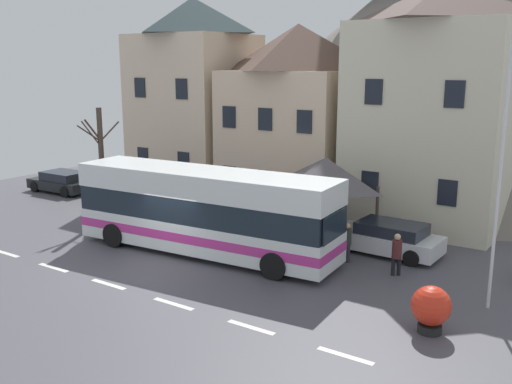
% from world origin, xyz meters
% --- Properties ---
extents(ground_plane, '(40.00, 60.00, 0.07)m').
position_xyz_m(ground_plane, '(0.00, -0.00, -0.03)').
color(ground_plane, '#4D4B53').
extents(townhouse_00, '(6.21, 5.88, 11.21)m').
position_xyz_m(townhouse_00, '(-7.72, 11.91, 5.61)').
color(townhouse_00, beige).
rests_on(townhouse_00, ground_plane).
extents(townhouse_01, '(6.62, 6.29, 9.51)m').
position_xyz_m(townhouse_01, '(-0.79, 12.11, 4.76)').
color(townhouse_01, beige).
rests_on(townhouse_01, ground_plane).
extents(townhouse_02, '(6.90, 6.78, 11.07)m').
position_xyz_m(townhouse_02, '(6.55, 12.36, 5.53)').
color(townhouse_02, beige).
rests_on(townhouse_02, ground_plane).
extents(hilltop_castle, '(39.84, 39.84, 25.47)m').
position_xyz_m(hilltop_castle, '(1.41, 28.55, 8.31)').
color(hilltop_castle, slate).
rests_on(hilltop_castle, ground_plane).
extents(transit_bus, '(11.31, 3.29, 3.39)m').
position_xyz_m(transit_bus, '(0.65, 2.36, 1.71)').
color(transit_bus, white).
rests_on(transit_bus, ground_plane).
extents(bus_shelter, '(3.60, 3.60, 3.71)m').
position_xyz_m(bus_shelter, '(4.06, 6.13, 3.04)').
color(bus_shelter, '#473D33').
rests_on(bus_shelter, ground_plane).
extents(parked_car_00, '(4.08, 2.29, 1.32)m').
position_xyz_m(parked_car_00, '(-6.68, 7.29, 0.65)').
color(parked_car_00, '#2C5937').
rests_on(parked_car_00, ground_plane).
extents(parked_car_01, '(4.39, 2.12, 1.31)m').
position_xyz_m(parked_car_01, '(6.74, 6.45, 0.65)').
color(parked_car_01, silver).
rests_on(parked_car_01, ground_plane).
extents(parked_car_03, '(4.16, 2.08, 1.24)m').
position_xyz_m(parked_car_03, '(-13.60, 6.57, 0.61)').
color(parked_car_03, black).
rests_on(parked_car_03, ground_plane).
extents(pedestrian_00, '(0.32, 0.32, 1.52)m').
position_xyz_m(pedestrian_00, '(5.81, 4.65, 0.79)').
color(pedestrian_00, '#2D2D38').
rests_on(pedestrian_00, ground_plane).
extents(pedestrian_01, '(0.35, 0.35, 1.56)m').
position_xyz_m(pedestrian_01, '(7.94, 4.27, 0.90)').
color(pedestrian_01, black).
rests_on(pedestrian_01, ground_plane).
extents(public_bench, '(1.70, 0.48, 0.87)m').
position_xyz_m(public_bench, '(2.78, 8.13, 0.47)').
color(public_bench, '#473828').
rests_on(public_bench, ground_plane).
extents(flagpole, '(0.95, 0.10, 8.32)m').
position_xyz_m(flagpole, '(11.45, 3.14, 4.75)').
color(flagpole, silver).
rests_on(flagpole, ground_plane).
extents(harbour_buoy, '(1.13, 1.13, 1.38)m').
position_xyz_m(harbour_buoy, '(10.40, 0.42, 0.77)').
color(harbour_buoy, black).
rests_on(harbour_buoy, ground_plane).
extents(bare_tree_00, '(0.90, 1.92, 5.46)m').
position_xyz_m(bare_tree_00, '(-6.69, 3.63, 2.86)').
color(bare_tree_00, '#47382D').
rests_on(bare_tree_00, ground_plane).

